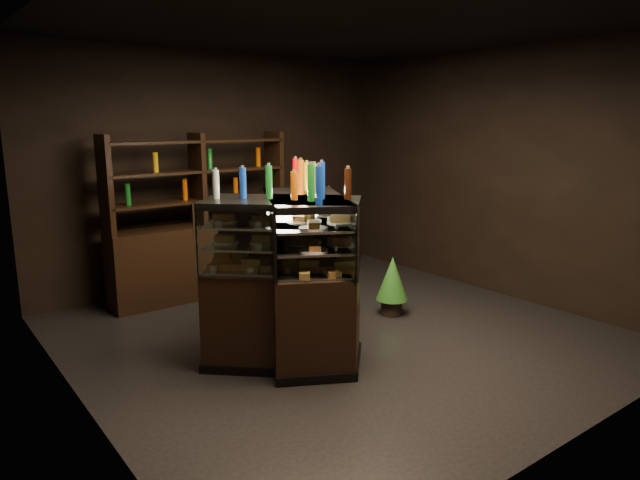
% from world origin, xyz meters
% --- Properties ---
extents(ground, '(5.00, 5.00, 0.00)m').
position_xyz_m(ground, '(0.00, 0.00, 0.00)').
color(ground, black).
rests_on(ground, ground).
extents(room_shell, '(5.02, 5.02, 3.01)m').
position_xyz_m(room_shell, '(0.00, 0.00, 1.94)').
color(room_shell, black).
rests_on(room_shell, ground).
extents(display_case, '(1.64, 1.54, 1.50)m').
position_xyz_m(display_case, '(-0.68, -0.20, 0.50)').
color(display_case, black).
rests_on(display_case, ground).
extents(food_display, '(1.18, 1.19, 0.46)m').
position_xyz_m(food_display, '(-0.68, -0.21, 1.11)').
color(food_display, gold).
rests_on(food_display, display_case).
extents(bottles_top, '(1.01, 1.05, 0.30)m').
position_xyz_m(bottles_top, '(-0.68, -0.20, 1.63)').
color(bottles_top, black).
rests_on(bottles_top, display_case).
extents(potted_conifer, '(0.35, 0.35, 0.76)m').
position_xyz_m(potted_conifer, '(0.85, 0.10, 0.43)').
color(potted_conifer, black).
rests_on(potted_conifer, ground).
extents(back_shelving, '(2.24, 0.44, 2.00)m').
position_xyz_m(back_shelving, '(-0.53, 2.05, 0.61)').
color(back_shelving, black).
rests_on(back_shelving, ground).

